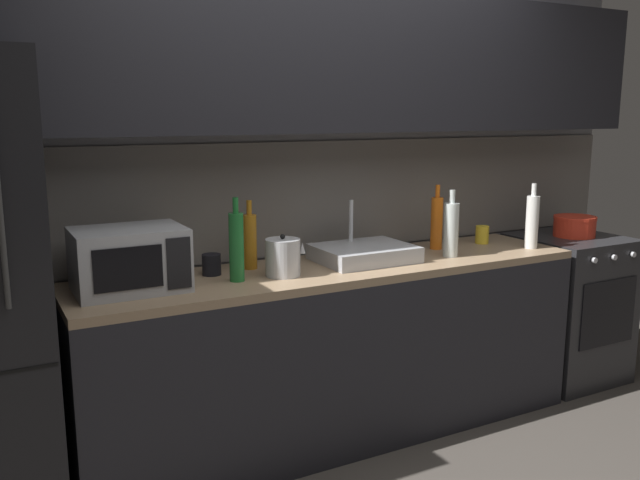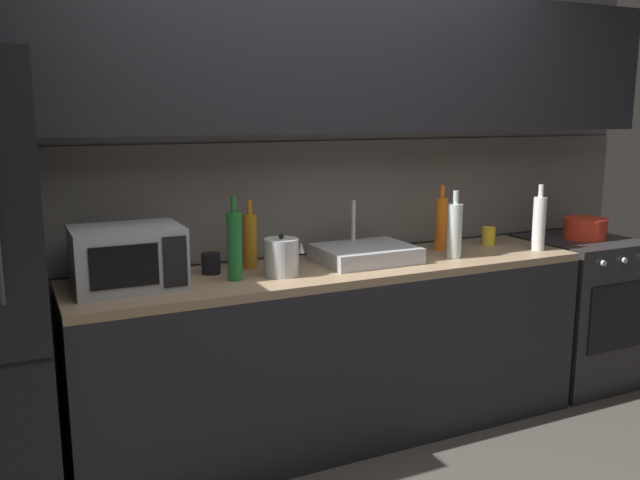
# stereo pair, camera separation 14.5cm
# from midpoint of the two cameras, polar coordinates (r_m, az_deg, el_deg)

# --- Properties ---
(back_wall) EXTENTS (4.37, 0.44, 2.50)m
(back_wall) POSITION_cam_midpoint_polar(r_m,az_deg,el_deg) (3.48, 0.58, 9.24)
(back_wall) COLOR slate
(back_wall) RESTS_ON ground
(counter_run) EXTENTS (2.63, 0.60, 0.90)m
(counter_run) POSITION_cam_midpoint_polar(r_m,az_deg,el_deg) (3.44, 2.77, -9.55)
(counter_run) COLOR black
(counter_run) RESTS_ON ground
(oven_range) EXTENTS (0.60, 0.62, 0.90)m
(oven_range) POSITION_cam_midpoint_polar(r_m,az_deg,el_deg) (4.43, 22.06, -5.64)
(oven_range) COLOR #232326
(oven_range) RESTS_ON ground
(microwave) EXTENTS (0.46, 0.35, 0.27)m
(microwave) POSITION_cam_midpoint_polar(r_m,az_deg,el_deg) (2.96, -14.84, -1.47)
(microwave) COLOR #A8AAAF
(microwave) RESTS_ON counter_run
(sink_basin) EXTENTS (0.48, 0.38, 0.30)m
(sink_basin) POSITION_cam_midpoint_polar(r_m,az_deg,el_deg) (3.41, 5.14, -1.16)
(sink_basin) COLOR #ADAFB5
(sink_basin) RESTS_ON counter_run
(kettle) EXTENTS (0.20, 0.16, 0.20)m
(kettle) POSITION_cam_midpoint_polar(r_m,az_deg,el_deg) (3.09, -1.97, -1.47)
(kettle) COLOR #B7BABF
(kettle) RESTS_ON counter_run
(wine_bottle_orange) EXTENTS (0.07, 0.07, 0.36)m
(wine_bottle_orange) POSITION_cam_midpoint_polar(r_m,az_deg,el_deg) (3.72, 11.47, 1.43)
(wine_bottle_orange) COLOR orange
(wine_bottle_orange) RESTS_ON counter_run
(wine_bottle_amber) EXTENTS (0.07, 0.07, 0.34)m
(wine_bottle_amber) POSITION_cam_midpoint_polar(r_m,az_deg,el_deg) (3.24, -4.75, 0.00)
(wine_bottle_amber) COLOR #B27019
(wine_bottle_amber) RESTS_ON counter_run
(wine_bottle_green) EXTENTS (0.07, 0.07, 0.38)m
(wine_bottle_green) POSITION_cam_midpoint_polar(r_m,az_deg,el_deg) (3.01, -5.99, -0.45)
(wine_bottle_green) COLOR #1E6B2D
(wine_bottle_green) RESTS_ON counter_run
(wine_bottle_white) EXTENTS (0.07, 0.07, 0.36)m
(wine_bottle_white) POSITION_cam_midpoint_polar(r_m,az_deg,el_deg) (3.86, 19.31, 1.40)
(wine_bottle_white) COLOR silver
(wine_bottle_white) RESTS_ON counter_run
(wine_bottle_clear) EXTENTS (0.08, 0.08, 0.35)m
(wine_bottle_clear) POSITION_cam_midpoint_polar(r_m,az_deg,el_deg) (3.54, 12.62, 0.85)
(wine_bottle_clear) COLOR silver
(wine_bottle_clear) RESTS_ON counter_run
(mug_yellow) EXTENTS (0.08, 0.08, 0.10)m
(mug_yellow) POSITION_cam_midpoint_polar(r_m,az_deg,el_deg) (3.95, 15.30, 0.33)
(mug_yellow) COLOR gold
(mug_yellow) RESTS_ON counter_run
(mug_dark) EXTENTS (0.09, 0.09, 0.10)m
(mug_dark) POSITION_cam_midpoint_polar(r_m,az_deg,el_deg) (3.16, -8.04, -2.01)
(mug_dark) COLOR black
(mug_dark) RESTS_ON counter_run
(cooking_pot) EXTENTS (0.25, 0.25, 0.13)m
(cooking_pot) POSITION_cam_midpoint_polar(r_m,az_deg,el_deg) (4.33, 22.70, 0.93)
(cooking_pot) COLOR red
(cooking_pot) RESTS_ON oven_range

